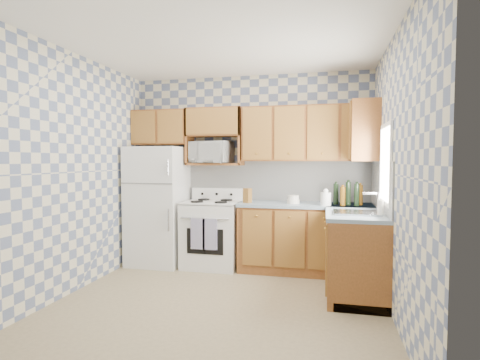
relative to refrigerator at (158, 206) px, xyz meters
name	(u,v)px	position (x,y,z in m)	size (l,w,h in m)	color
floor	(220,302)	(1.27, -1.25, -0.84)	(3.40, 3.40, 0.00)	#7C6C4F
back_wall	(250,170)	(1.27, 0.35, 0.51)	(3.40, 0.02, 2.70)	slate
right_wall	(395,175)	(2.97, -1.25, 0.51)	(0.02, 3.20, 2.70)	slate
backsplash_back	(277,181)	(1.68, 0.34, 0.36)	(2.60, 0.01, 0.56)	silver
backsplash_right	(381,186)	(2.96, -0.45, 0.36)	(0.01, 1.60, 0.56)	silver
refrigerator	(158,206)	(0.00, 0.00, 0.00)	(0.75, 0.70, 1.68)	white
stove_body	(212,234)	(0.80, 0.03, -0.39)	(0.76, 0.65, 0.90)	white
cooktop	(212,202)	(0.80, 0.03, 0.07)	(0.76, 0.65, 0.03)	silver
backguard	(218,194)	(0.80, 0.30, 0.16)	(0.76, 0.08, 0.17)	white
dish_towel_left	(198,234)	(0.71, -0.32, -0.32)	(0.19, 0.03, 0.41)	navy
dish_towel_right	(210,234)	(0.88, -0.32, -0.32)	(0.19, 0.03, 0.41)	navy
base_cabinets_back	(306,239)	(2.10, 0.05, -0.40)	(1.75, 0.60, 0.88)	brown
base_cabinets_right	(353,250)	(2.67, -0.45, -0.40)	(0.60, 1.60, 0.88)	brown
countertop_back	(306,205)	(2.10, 0.05, 0.06)	(1.77, 0.63, 0.04)	gray
countertop_right	(353,211)	(2.67, -0.45, 0.06)	(0.63, 1.60, 0.04)	gray
upper_cabinets_back	(307,134)	(2.10, 0.19, 1.01)	(1.75, 0.33, 0.74)	brown
upper_cabinets_fridge	(162,128)	(-0.02, 0.19, 1.13)	(0.82, 0.33, 0.50)	brown
upper_cabinets_right	(364,132)	(2.81, 0.00, 1.01)	(0.33, 0.70, 0.74)	brown
microwave_shelf	(215,164)	(0.80, 0.19, 0.60)	(0.80, 0.33, 0.03)	brown
microwave	(211,152)	(0.75, 0.16, 0.76)	(0.56, 0.38, 0.31)	white
sink	(356,213)	(2.67, -0.80, 0.09)	(0.48, 0.40, 0.03)	#B7B7BC
window	(386,164)	(2.96, -0.80, 0.61)	(0.02, 0.66, 0.86)	silver
bottle_0	(348,193)	(2.63, -0.03, 0.23)	(0.07, 0.07, 0.30)	black
bottle_1	(357,195)	(2.73, -0.09, 0.22)	(0.07, 0.07, 0.28)	black
bottle_2	(360,195)	(2.78, 0.01, 0.21)	(0.07, 0.07, 0.26)	#5C370B
bottle_3	(343,196)	(2.56, -0.11, 0.20)	(0.07, 0.07, 0.24)	#5C370B
bottle_4	(336,194)	(2.48, 0.03, 0.21)	(0.07, 0.07, 0.27)	black
knife_block	(247,196)	(1.32, -0.05, 0.18)	(0.09, 0.09, 0.19)	brown
electric_kettle	(326,199)	(2.35, -0.15, 0.16)	(0.13, 0.13, 0.17)	white
food_containers	(293,199)	(1.94, -0.01, 0.13)	(0.16, 0.16, 0.11)	silver
soap_bottle	(381,208)	(2.89, -0.97, 0.17)	(0.06, 0.06, 0.17)	silver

